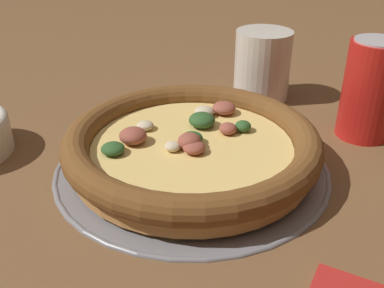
{
  "coord_description": "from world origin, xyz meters",
  "views": [
    {
      "loc": [
        0.34,
        -0.27,
        0.27
      ],
      "look_at": [
        0.0,
        0.0,
        0.03
      ],
      "focal_mm": 42.0,
      "sensor_mm": 36.0,
      "label": 1
    }
  ],
  "objects_px": {
    "drinking_cup": "(262,65)",
    "beverage_can": "(370,90)",
    "pizza": "(192,145)",
    "pizza_tray": "(192,165)"
  },
  "relations": [
    {
      "from": "drinking_cup",
      "to": "pizza",
      "type": "bearing_deg",
      "value": -65.41
    },
    {
      "from": "pizza",
      "to": "drinking_cup",
      "type": "height_order",
      "value": "drinking_cup"
    },
    {
      "from": "pizza_tray",
      "to": "drinking_cup",
      "type": "distance_m",
      "value": 0.23
    },
    {
      "from": "drinking_cup",
      "to": "beverage_can",
      "type": "relative_size",
      "value": 0.82
    },
    {
      "from": "beverage_can",
      "to": "pizza",
      "type": "bearing_deg",
      "value": -108.45
    },
    {
      "from": "pizza",
      "to": "beverage_can",
      "type": "height_order",
      "value": "beverage_can"
    },
    {
      "from": "pizza_tray",
      "to": "pizza",
      "type": "bearing_deg",
      "value": 159.68
    },
    {
      "from": "beverage_can",
      "to": "pizza_tray",
      "type": "bearing_deg",
      "value": -108.32
    },
    {
      "from": "drinking_cup",
      "to": "beverage_can",
      "type": "bearing_deg",
      "value": 4.16
    },
    {
      "from": "pizza_tray",
      "to": "beverage_can",
      "type": "height_order",
      "value": "beverage_can"
    }
  ]
}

